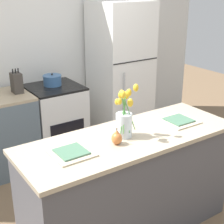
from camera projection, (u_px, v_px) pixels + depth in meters
name	position (u px, v px, depth m)	size (l,w,h in m)	color
back_wall	(29.00, 42.00, 4.07)	(5.20, 0.08, 2.70)	silver
kitchen_island	(129.00, 185.00, 2.85)	(1.80, 0.66, 0.90)	#4C4C51
stove_range	(56.00, 121.00, 4.14)	(0.60, 0.61, 0.89)	silver
refrigerator	(120.00, 73.00, 4.47)	(0.68, 0.67, 1.81)	white
flower_vase	(124.00, 119.00, 2.63)	(0.18, 0.16, 0.43)	silver
pear_figurine	(117.00, 138.00, 2.54)	(0.08, 0.08, 0.13)	#C66B33
plate_setting_left	(71.00, 153.00, 2.41)	(0.28, 0.28, 0.02)	beige
plate_setting_right	(179.00, 121.00, 2.95)	(0.28, 0.28, 0.02)	beige
cooking_pot	(52.00, 80.00, 4.00)	(0.22, 0.22, 0.14)	#386093
knife_block	(17.00, 83.00, 3.72)	(0.10, 0.14, 0.27)	#3D3833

